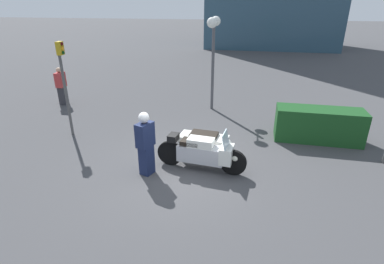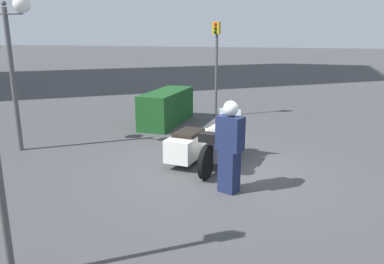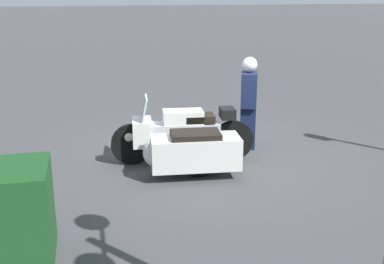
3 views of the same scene
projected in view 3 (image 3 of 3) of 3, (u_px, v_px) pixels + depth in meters
The scene contains 3 objects.
ground_plane at pixel (210, 156), 8.68m from camera, with size 160.00×160.00×0.00m, color #424244.
police_motorcycle at pixel (184, 142), 7.89m from camera, with size 2.47×1.44×1.18m.
officer_rider at pixel (249, 101), 8.89m from camera, with size 0.43×0.54×1.72m.
Camera 3 is at (2.14, 7.92, 2.90)m, focal length 45.00 mm.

